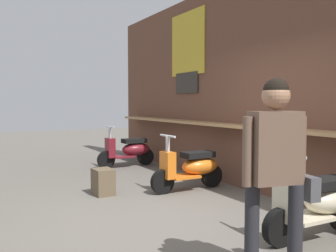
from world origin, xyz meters
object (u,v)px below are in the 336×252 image
object	(u,v)px
scooter_cream	(319,203)
shopper_with_handbag	(276,159)
scooter_maroon	(130,150)
scooter_orange	(192,167)
merchandise_crate	(103,182)

from	to	relation	value
scooter_cream	shopper_with_handbag	size ratio (longest dim) A/B	0.83
scooter_maroon	scooter_orange	bearing A→B (deg)	89.38
scooter_orange	scooter_cream	size ratio (longest dim) A/B	1.00
scooter_orange	scooter_cream	xyz separation A→B (m)	(2.56, -0.00, 0.00)
shopper_with_handbag	merchandise_crate	bearing A→B (deg)	16.76
scooter_orange	shopper_with_handbag	size ratio (longest dim) A/B	0.83
scooter_maroon	scooter_cream	distance (m)	5.25
merchandise_crate	scooter_orange	bearing A→B (deg)	73.86
shopper_with_handbag	scooter_orange	bearing A→B (deg)	-8.53
scooter_maroon	merchandise_crate	distance (m)	2.70
scooter_maroon	shopper_with_handbag	distance (m)	5.93
scooter_maroon	scooter_orange	xyz separation A→B (m)	(2.69, -0.00, 0.00)
shopper_with_handbag	merchandise_crate	xyz separation A→B (m)	(-3.50, -0.25, -0.82)
scooter_orange	scooter_cream	bearing A→B (deg)	89.25
scooter_maroon	scooter_cream	bearing A→B (deg)	89.38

